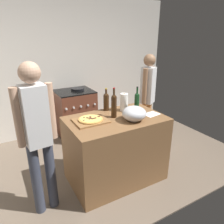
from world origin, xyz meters
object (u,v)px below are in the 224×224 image
Objects in this scene: mixing_bowl at (134,113)px; person_in_stripes at (38,132)px; paper_towel_roll at (124,102)px; pizza at (91,119)px; wine_bottle_dark at (106,101)px; person_in_red at (147,96)px; stove at (76,113)px; wine_bottle_green at (137,102)px; wine_bottle_amber at (114,105)px.

mixing_bowl is 1.14m from person_in_stripes.
mixing_bowl is 1.22× the size of paper_towel_roll.
pizza is 0.67m from person_in_stripes.
mixing_bowl is 0.95× the size of wine_bottle_dark.
person_in_red is at bearing 27.69° from paper_towel_roll.
stove is at bearing 95.25° from mixing_bowl.
person_in_stripes is 2.04m from person_in_red.
stove is at bearing 134.52° from person_in_red.
paper_towel_roll is 0.19m from wine_bottle_green.
paper_towel_roll is at bearing 31.61° from wine_bottle_amber.
mixing_bowl is at bearing -75.60° from wine_bottle_dark.
person_in_stripes reaches higher than paper_towel_roll.
mixing_bowl reaches higher than stove.
wine_bottle_amber reaches higher than paper_towel_roll.
paper_towel_roll is 0.15× the size of person_in_red.
mixing_bowl is at bearing -4.28° from person_in_stripes.
person_in_red reaches higher than stove.
mixing_bowl is 0.29m from wine_bottle_green.
wine_bottle_green is 1.33m from person_in_stripes.
stove is (0.33, 1.48, -0.48)m from pizza.
stove is at bearing 77.60° from pizza.
person_in_red is (0.61, 0.53, -0.13)m from wine_bottle_green.
paper_towel_roll is 0.30m from wine_bottle_amber.
wine_bottle_dark is at bearing 138.78° from wine_bottle_green.
person_in_stripes is (-1.33, -0.13, -0.08)m from wine_bottle_green.
wine_bottle_amber is (-0.17, 0.21, 0.08)m from mixing_bowl.
person_in_red is at bearing 42.88° from mixing_bowl.
wine_bottle_green reaches higher than stove.
mixing_bowl is (0.48, -0.23, 0.06)m from pizza.
stove is 1.44m from person_in_red.
person_in_stripes is (-0.97, -0.13, -0.09)m from wine_bottle_amber.
wine_bottle_amber is (-0.25, -0.16, 0.05)m from paper_towel_roll.
paper_towel_roll is at bearing -30.57° from wine_bottle_dark.
mixing_bowl is at bearing -131.56° from wine_bottle_green.
wine_bottle_green is at bearing -76.90° from stove.
person_in_stripes reaches higher than wine_bottle_dark.
pizza is 0.98× the size of mixing_bowl.
mixing_bowl is 0.18× the size of person_in_stripes.
paper_towel_roll reaches higher than stove.
paper_towel_roll is at bearing 76.73° from mixing_bowl.
person_in_red reaches higher than pizza.
paper_towel_roll is 0.81m from person_in_red.
person_in_stripes is at bearing -174.37° from wine_bottle_green.
wine_bottle_dark is 0.20× the size of person_in_red.
pizza is at bearing -143.36° from wine_bottle_dark.
wine_bottle_dark reaches higher than mixing_bowl.
wine_bottle_amber reaches higher than pizza.
wine_bottle_green is (0.10, -0.15, 0.03)m from paper_towel_roll.
wine_bottle_dark reaches higher than stove.
person_in_red is at bearing 14.96° from wine_bottle_dark.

